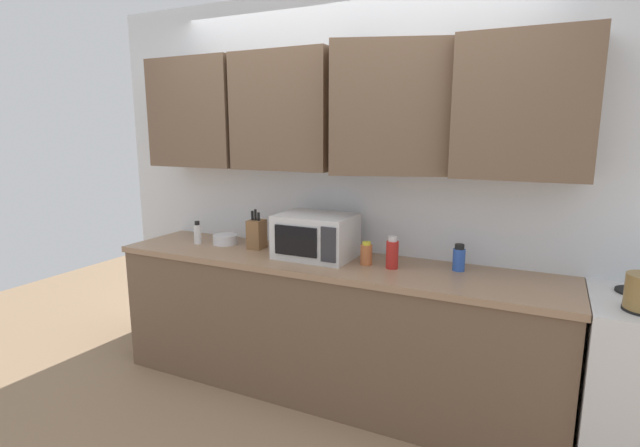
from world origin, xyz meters
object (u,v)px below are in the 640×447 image
Objects in this scene: bowl_ceramic_small at (225,239)px; knife_block at (257,234)px; bottle_spice_jar at (366,254)px; microwave at (316,236)px; bottle_white_jar at (198,233)px; bottle_red_sauce at (392,253)px; bottle_blue_cleaner at (459,258)px.

knife_block is at bearing -1.38° from bowl_ceramic_small.
bottle_spice_jar is 1.10m from bowl_ceramic_small.
microwave is 2.90× the size of bottle_white_jar.
knife_block is at bearing 8.71° from bottle_white_jar.
bottle_red_sauce is at bearing -3.00° from bowl_ceramic_small.
microwave is 1.74× the size of knife_block.
bowl_ceramic_small is (-1.27, 0.07, -0.06)m from bottle_red_sauce.
microwave is at bearing 177.05° from bottle_spice_jar.
knife_block is at bearing 176.55° from bottle_red_sauce.
bottle_blue_cleaner reaches higher than bottle_spice_jar.
bottle_blue_cleaner is 1.11× the size of bottle_spice_jar.
microwave is 0.76m from bowl_ceramic_small.
microwave reaches higher than bowl_ceramic_small.
knife_block is 0.28m from bowl_ceramic_small.
knife_block is 0.99m from bottle_red_sauce.
bottle_red_sauce reaches higher than bottle_spice_jar.
microwave is 0.89m from bottle_blue_cleaner.
microwave reaches higher than bottle_spice_jar.
microwave reaches higher than bottle_blue_cleaner.
bottle_white_jar is (-0.46, -0.07, -0.03)m from knife_block.
bottle_red_sauce reaches higher than bottle_white_jar.
bottle_white_jar reaches higher than bowl_ceramic_small.
microwave is at bearing -2.98° from bowl_ceramic_small.
bottle_white_jar is (-1.45, -0.01, -0.02)m from bottle_red_sauce.
bottle_blue_cleaner is at bearing 2.06° from bowl_ceramic_small.
bottle_white_jar is 0.21m from bowl_ceramic_small.
bottle_white_jar is 1.16× the size of bottle_spice_jar.
bottle_white_jar is 1.29m from bottle_spice_jar.
knife_block reaches higher than bottle_blue_cleaner.
bottle_white_jar is at bearing -171.29° from knife_block.
bottle_blue_cleaner is 1.82m from bottle_white_jar.
microwave reaches higher than bottle_red_sauce.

